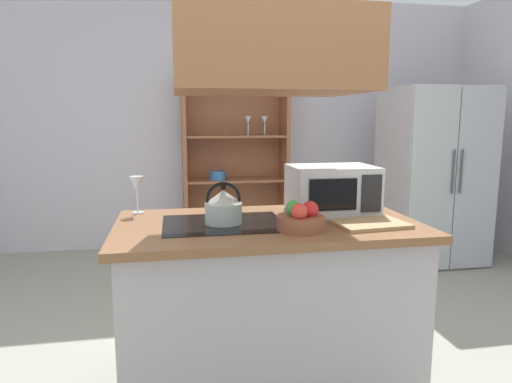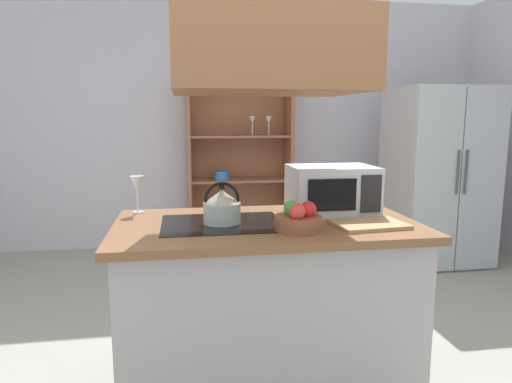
{
  "view_description": "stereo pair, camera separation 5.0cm",
  "coord_description": "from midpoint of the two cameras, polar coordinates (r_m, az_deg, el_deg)",
  "views": [
    {
      "loc": [
        -0.46,
        -2.12,
        1.43
      ],
      "look_at": [
        0.0,
        0.44,
        1.0
      ],
      "focal_mm": 32.05,
      "sensor_mm": 36.0,
      "label": 1
    },
    {
      "loc": [
        -0.42,
        -2.13,
        1.43
      ],
      "look_at": [
        0.0,
        0.44,
        1.0
      ],
      "focal_mm": 32.05,
      "sensor_mm": 36.0,
      "label": 2
    }
  ],
  "objects": [
    {
      "name": "fruit_bowl",
      "position": [
        2.14,
        4.92,
        -3.48
      ],
      "size": [
        0.22,
        0.22,
        0.14
      ],
      "color": "brown",
      "rests_on": "kitchen_island"
    },
    {
      "name": "microwave",
      "position": [
        2.56,
        8.91,
        0.28
      ],
      "size": [
        0.46,
        0.35,
        0.26
      ],
      "color": "silver",
      "rests_on": "kitchen_island"
    },
    {
      "name": "dish_cabinet",
      "position": [
        4.99,
        -2.97,
        2.42
      ],
      "size": [
        1.12,
        0.4,
        1.88
      ],
      "color": "#985B3C",
      "rests_on": "ground"
    },
    {
      "name": "refrigerator",
      "position": [
        4.82,
        20.91,
        1.86
      ],
      "size": [
        0.9,
        0.78,
        1.71
      ],
      "color": "beige",
      "rests_on": "ground"
    },
    {
      "name": "kitchen_island",
      "position": [
        2.46,
        0.9,
        -13.97
      ],
      "size": [
        1.52,
        0.85,
        0.9
      ],
      "color": "#B5ABB0",
      "rests_on": "ground"
    },
    {
      "name": "wall_back",
      "position": [
        5.14,
        -5.51,
        8.39
      ],
      "size": [
        6.0,
        0.12,
        2.7
      ],
      "primitive_type": "cube",
      "color": "silver",
      "rests_on": "ground"
    },
    {
      "name": "cutting_board",
      "position": [
        2.3,
        13.47,
        -3.94
      ],
      "size": [
        0.36,
        0.27,
        0.02
      ],
      "primitive_type": "cube",
      "rotation": [
        0.0,
        0.0,
        0.1
      ],
      "color": "tan",
      "rests_on": "kitchen_island"
    },
    {
      "name": "kettle",
      "position": [
        2.27,
        -4.72,
        -1.86
      ],
      "size": [
        0.19,
        0.19,
        0.21
      ],
      "color": "#B3C0B9",
      "rests_on": "kitchen_island"
    },
    {
      "name": "range_hood",
      "position": [
        2.3,
        1.0,
        19.1
      ],
      "size": [
        0.9,
        0.7,
        1.16
      ],
      "color": "#9B613C"
    },
    {
      "name": "wine_glass_on_counter",
      "position": [
        2.59,
        -15.18,
        0.66
      ],
      "size": [
        0.08,
        0.08,
        0.21
      ],
      "color": "silver",
      "rests_on": "kitchen_island"
    }
  ]
}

